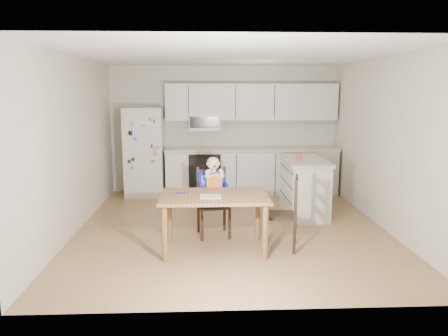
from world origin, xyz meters
The scene contains 10 objects.
room centered at (0.00, 0.48, 1.25)m, with size 4.52×5.01×2.51m.
refrigerator centered at (-1.55, 2.15, 0.85)m, with size 0.72×0.70×1.70m, color silver.
kitchen_run centered at (0.50, 2.24, 0.88)m, with size 3.37×0.62×2.15m.
kitchen_island centered at (1.23, 0.67, 0.46)m, with size 0.65×1.25×0.92m.
red_cup centered at (1.10, 0.50, 0.98)m, with size 0.09×0.09×0.11m, color #D74031.
dining_table centered at (-0.27, -0.92, 0.63)m, with size 1.36×0.87×0.73m.
napkin centered at (-0.32, -1.02, 0.73)m, with size 0.26×0.22×0.01m, color #AEAEB3.
toddler_spoon centered at (-0.71, -0.83, 0.73)m, with size 0.02×0.02×0.12m, color #100DAD.
chair_booster centered at (-0.28, -0.31, 0.68)m, with size 0.48×0.48×1.12m.
chair_side centered at (0.67, -0.90, 0.54)m, with size 0.51×0.51×0.95m.
Camera 1 is at (-0.38, -6.26, 2.02)m, focal length 35.00 mm.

